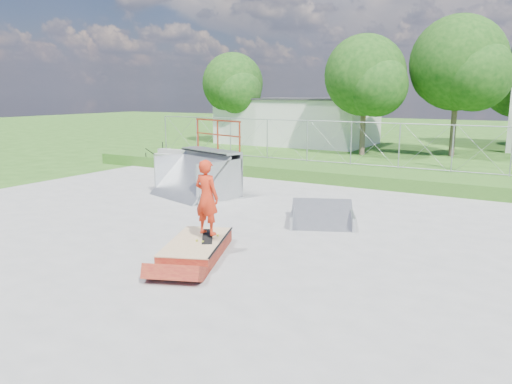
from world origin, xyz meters
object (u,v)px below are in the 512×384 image
grind_box (197,248)px  quarter_pipe (194,159)px  flat_bank_ramp (322,216)px  skater (207,201)px

grind_box → quarter_pipe: 6.41m
grind_box → quarter_pipe: (-3.85, 5.00, 1.11)m
grind_box → flat_bank_ramp: bearing=49.1°
grind_box → quarter_pipe: quarter_pipe is taller
flat_bank_ramp → skater: bearing=-131.8°
grind_box → skater: size_ratio=1.55×
grind_box → skater: (0.13, 0.22, 1.03)m
grind_box → flat_bank_ramp: (1.33, 3.78, 0.08)m
quarter_pipe → grind_box: bearing=-34.6°
flat_bank_ramp → skater: (-1.19, -3.56, 0.95)m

